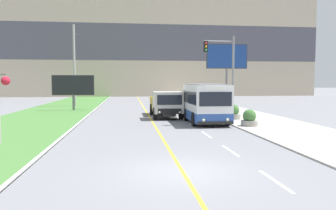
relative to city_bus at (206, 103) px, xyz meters
name	(u,v)px	position (x,y,z in m)	size (l,w,h in m)	color
ground_plane	(183,172)	(-3.96, -13.08, -1.51)	(300.00, 300.00, 0.00)	slate
lane_marking_centre	(181,153)	(-3.55, -10.19, -1.51)	(2.88, 140.00, 0.01)	gold
apartment_block_background	(136,47)	(-3.96, 49.40, 9.40)	(80.00, 8.04, 21.81)	#BCAD93
city_bus	(206,103)	(0.00, 0.00, 0.00)	(2.70, 5.76, 2.98)	white
dump_truck	(166,104)	(-2.53, 4.06, -0.33)	(2.48, 7.06, 2.31)	black
utility_pole_far	(74,65)	(-12.61, 18.71, 3.72)	(1.80, 0.28, 10.36)	#9E9E99
traffic_light_mast	(225,69)	(1.17, -1.00, 2.58)	(2.28, 0.32, 6.46)	slate
billboard_large	(227,59)	(5.89, 13.95, 4.36)	(4.97, 0.24, 7.63)	#59595B
billboard_small	(73,86)	(-11.80, 12.56, 1.18)	(4.52, 0.24, 3.87)	#59595B
planter_round_near	(249,119)	(2.54, -2.41, -0.93)	(1.15, 1.15, 1.15)	gray
planter_round_second	(233,113)	(2.77, 1.77, -0.91)	(1.17, 1.17, 1.20)	gray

